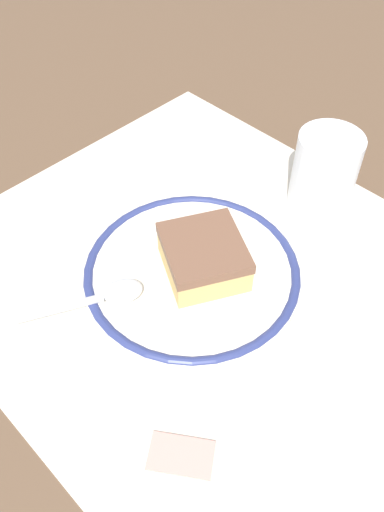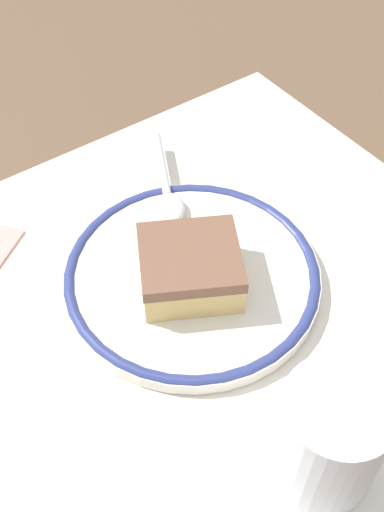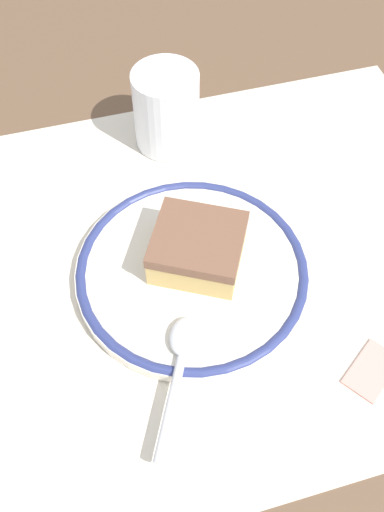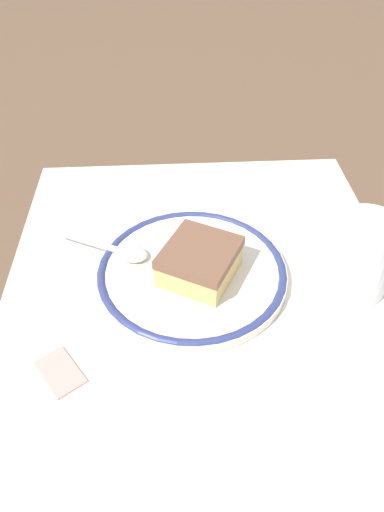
% 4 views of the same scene
% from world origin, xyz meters
% --- Properties ---
extents(ground_plane, '(2.40, 2.40, 0.00)m').
position_xyz_m(ground_plane, '(0.00, 0.00, 0.00)').
color(ground_plane, brown).
extents(placemat, '(0.54, 0.44, 0.00)m').
position_xyz_m(placemat, '(0.00, 0.00, 0.00)').
color(placemat, beige).
rests_on(placemat, ground_plane).
extents(plate, '(0.21, 0.21, 0.01)m').
position_xyz_m(plate, '(-0.03, -0.01, 0.01)').
color(plate, silver).
rests_on(plate, placemat).
extents(cake_slice, '(0.10, 0.10, 0.04)m').
position_xyz_m(cake_slice, '(-0.02, -0.01, 0.03)').
color(cake_slice, '#DBB76B').
rests_on(cake_slice, plate).
extents(spoon, '(0.07, 0.12, 0.01)m').
position_xyz_m(spoon, '(-0.06, -0.10, 0.02)').
color(spoon, silver).
rests_on(spoon, plate).
extents(cup, '(0.07, 0.07, 0.09)m').
position_xyz_m(cup, '(-0.01, 0.16, 0.04)').
color(cup, white).
rests_on(cup, placemat).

